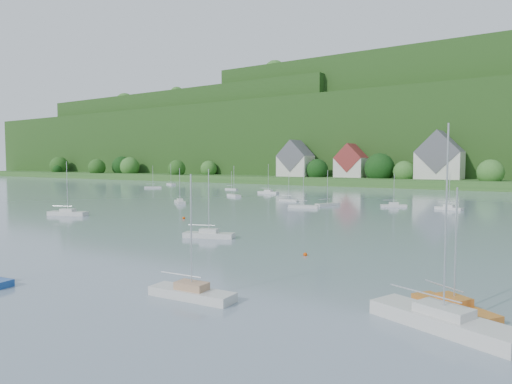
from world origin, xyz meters
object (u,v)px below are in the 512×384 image
(near_sailboat_3, at_px, (209,234))
(near_sailboat_6, at_px, (68,213))
(near_sailboat_2, at_px, (192,292))
(near_sailboat_4, at_px, (443,320))
(near_sailboat_5, at_px, (454,306))

(near_sailboat_3, bearing_deg, near_sailboat_6, 151.38)
(near_sailboat_3, relative_size, near_sailboat_6, 0.90)
(near_sailboat_2, height_order, near_sailboat_3, near_sailboat_2)
(near_sailboat_4, height_order, near_sailboat_6, near_sailboat_4)
(near_sailboat_5, bearing_deg, near_sailboat_6, -162.18)
(near_sailboat_2, relative_size, near_sailboat_6, 0.90)
(near_sailboat_2, distance_m, near_sailboat_5, 16.66)
(near_sailboat_2, distance_m, near_sailboat_6, 56.49)
(near_sailboat_2, distance_m, near_sailboat_4, 15.72)
(near_sailboat_4, relative_size, near_sailboat_5, 1.47)
(near_sailboat_5, bearing_deg, near_sailboat_2, -123.32)
(near_sailboat_2, height_order, near_sailboat_4, near_sailboat_4)
(near_sailboat_5, relative_size, near_sailboat_6, 0.82)
(near_sailboat_6, bearing_deg, near_sailboat_4, -39.61)
(near_sailboat_4, distance_m, near_sailboat_6, 69.49)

